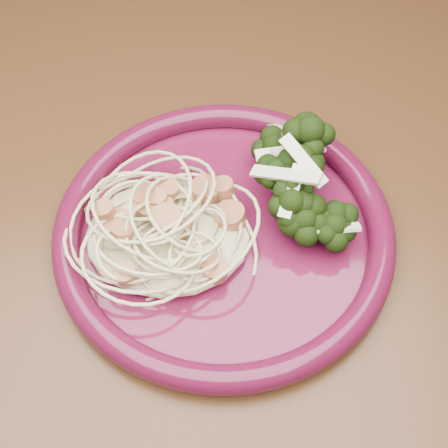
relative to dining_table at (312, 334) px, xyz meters
name	(u,v)px	position (x,y,z in m)	size (l,w,h in m)	color
dining_table	(312,334)	(0.00, 0.00, 0.00)	(1.20, 0.80, 0.75)	#472814
dinner_plate	(224,230)	(-0.09, 0.04, 0.11)	(0.33, 0.33, 0.02)	#530E2A
spaghetti_pile	(167,229)	(-0.13, 0.03, 0.12)	(0.14, 0.12, 0.03)	beige
scallop_cluster	(164,203)	(-0.13, 0.03, 0.16)	(0.12, 0.12, 0.04)	#BB794C
broccoli_pile	(293,208)	(-0.03, 0.05, 0.13)	(0.09, 0.15, 0.05)	black
onion_garnish	(297,184)	(-0.03, 0.05, 0.16)	(0.06, 0.10, 0.06)	beige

